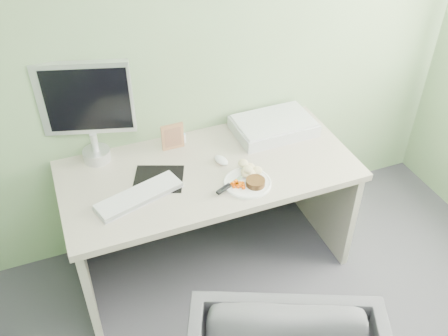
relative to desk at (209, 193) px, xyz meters
name	(u,v)px	position (x,y,z in m)	size (l,w,h in m)	color
wall_back	(182,33)	(0.00, 0.38, 0.80)	(3.50, 3.50, 0.00)	gray
desk	(209,193)	(0.00, 0.00, 0.00)	(1.60, 0.75, 0.73)	#B8AD9A
plate	(247,183)	(0.14, -0.20, 0.19)	(0.25, 0.25, 0.01)	white
steak	(255,182)	(0.17, -0.23, 0.21)	(0.10, 0.10, 0.03)	black
potato_pile	(248,170)	(0.17, -0.14, 0.23)	(0.11, 0.08, 0.06)	tan
carrot_heap	(238,184)	(0.08, -0.22, 0.21)	(0.06, 0.05, 0.04)	#F45805
steak_knife	(229,186)	(0.04, -0.20, 0.21)	(0.22, 0.12, 0.02)	silver
mousepad	(159,179)	(-0.28, 0.01, 0.18)	(0.26, 0.23, 0.00)	black
keyboard	(139,195)	(-0.41, -0.10, 0.20)	(0.45, 0.13, 0.02)	white
computer_mouse	(221,160)	(0.08, 0.02, 0.20)	(0.06, 0.10, 0.03)	white
photo_frame	(173,137)	(-0.13, 0.24, 0.26)	(0.13, 0.01, 0.16)	#A36F4C
eyedrop_bottle	(184,137)	(-0.05, 0.28, 0.22)	(0.03, 0.03, 0.08)	white
scanner	(274,126)	(0.48, 0.19, 0.22)	(0.47, 0.31, 0.07)	#BBBEC2
monitor	(87,107)	(-0.55, 0.32, 0.51)	(0.48, 0.19, 0.58)	silver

